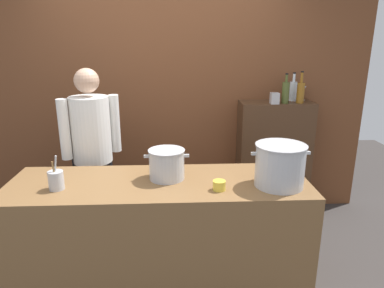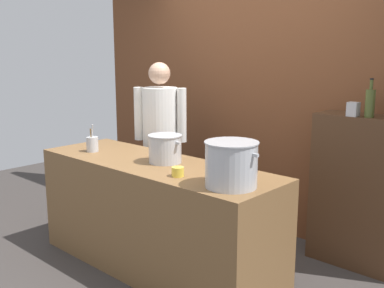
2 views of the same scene
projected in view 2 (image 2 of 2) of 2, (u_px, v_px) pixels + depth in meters
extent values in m
plane|color=#383330|center=(157.00, 267.00, 3.82)|extent=(8.00, 8.00, 0.00)
cube|color=brown|center=(258.00, 78.00, 4.52)|extent=(4.40, 0.10, 3.00)
cube|color=brown|center=(156.00, 216.00, 3.72)|extent=(2.18, 0.70, 0.90)
cube|color=#472D1C|center=(360.00, 192.00, 3.76)|extent=(0.76, 0.32, 1.26)
cylinder|color=black|center=(171.00, 188.00, 4.58)|extent=(0.14, 0.14, 0.84)
cylinder|color=black|center=(152.00, 187.00, 4.63)|extent=(0.14, 0.14, 0.84)
cylinder|color=white|center=(160.00, 117.00, 4.46)|extent=(0.34, 0.34, 0.58)
cube|color=black|center=(166.00, 138.00, 4.68)|extent=(0.27, 0.16, 0.52)
cylinder|color=white|center=(182.00, 115.00, 4.40)|extent=(0.09, 0.09, 0.52)
cylinder|color=white|center=(139.00, 114.00, 4.51)|extent=(0.09, 0.09, 0.52)
sphere|color=tan|center=(159.00, 73.00, 4.37)|extent=(0.21, 0.21, 0.21)
cylinder|color=#B7BABF|center=(231.00, 165.00, 2.96)|extent=(0.34, 0.34, 0.29)
cylinder|color=#B7BABF|center=(232.00, 142.00, 2.93)|extent=(0.35, 0.35, 0.01)
cube|color=#B7BABF|center=(209.00, 147.00, 3.07)|extent=(0.04, 0.02, 0.02)
cube|color=#B7BABF|center=(256.00, 155.00, 2.82)|extent=(0.04, 0.02, 0.02)
cylinder|color=#B7BABF|center=(165.00, 149.00, 3.62)|extent=(0.26, 0.26, 0.21)
cylinder|color=#B7BABF|center=(165.00, 135.00, 3.59)|extent=(0.27, 0.27, 0.01)
cube|color=#B7BABF|center=(152.00, 138.00, 3.70)|extent=(0.04, 0.02, 0.02)
cube|color=#B7BABF|center=(178.00, 143.00, 3.50)|extent=(0.04, 0.02, 0.02)
cylinder|color=#B7BABF|center=(92.00, 144.00, 4.01)|extent=(0.10, 0.10, 0.13)
cylinder|color=#B7BABF|center=(92.00, 137.00, 4.00)|extent=(0.05, 0.02, 0.22)
cylinder|color=olive|center=(91.00, 139.00, 4.00)|extent=(0.03, 0.02, 0.18)
cylinder|color=yellow|center=(178.00, 172.00, 3.23)|extent=(0.09, 0.09, 0.07)
cylinder|color=#475123|center=(370.00, 103.00, 3.52)|extent=(0.07, 0.07, 0.21)
cylinder|color=#475123|center=(371.00, 85.00, 3.49)|extent=(0.03, 0.03, 0.07)
cylinder|color=black|center=(372.00, 79.00, 3.48)|extent=(0.03, 0.03, 0.01)
cube|color=#B2B2B7|center=(353.00, 109.00, 3.58)|extent=(0.08, 0.08, 0.11)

